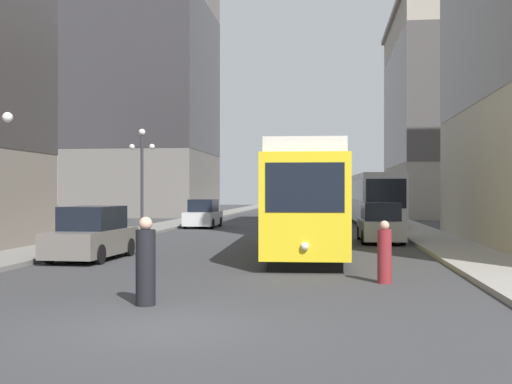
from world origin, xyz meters
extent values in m
plane|color=#38383A|center=(0.00, 0.00, 0.00)|extent=(200.00, 200.00, 0.00)
cube|color=gray|center=(-7.80, 40.00, 0.07)|extent=(2.59, 120.00, 0.15)
cube|color=gray|center=(7.80, 40.00, 0.07)|extent=(2.59, 120.00, 0.15)
cube|color=black|center=(1.95, 14.28, 0.17)|extent=(2.66, 13.15, 0.35)
cube|color=yellow|center=(1.95, 14.28, 1.90)|extent=(3.09, 14.30, 3.10)
cube|color=black|center=(1.95, 14.28, 2.60)|extent=(3.10, 13.73, 1.08)
cube|color=silver|center=(1.95, 14.28, 3.67)|extent=(2.87, 14.00, 0.44)
cube|color=black|center=(2.19, 7.20, 2.44)|extent=(2.21, 0.16, 1.40)
sphere|color=#F2EACC|center=(2.19, 7.13, 0.80)|extent=(0.24, 0.24, 0.24)
cube|color=black|center=(5.90, 32.90, 0.17)|extent=(2.61, 11.77, 0.35)
cube|color=silver|center=(5.90, 32.90, 1.90)|extent=(3.03, 12.81, 3.10)
cube|color=black|center=(5.90, 32.90, 2.44)|extent=(3.04, 12.30, 1.30)
cube|color=black|center=(6.13, 26.56, 2.21)|extent=(2.31, 0.17, 1.71)
cylinder|color=black|center=(-6.11, 9.02, 0.32)|extent=(0.21, 0.65, 0.64)
cylinder|color=black|center=(-5.99, 11.69, 0.32)|extent=(0.21, 0.65, 0.64)
cylinder|color=black|center=(-4.41, 8.94, 0.32)|extent=(0.21, 0.65, 0.64)
cylinder|color=black|center=(-4.28, 11.61, 0.32)|extent=(0.21, 0.65, 0.64)
cube|color=slate|center=(-5.20, 10.32, 0.60)|extent=(1.99, 4.39, 0.84)
cube|color=black|center=(-5.19, 10.42, 1.42)|extent=(1.69, 2.44, 0.80)
cylinder|color=black|center=(-6.06, 28.35, 0.32)|extent=(0.18, 0.64, 0.64)
cylinder|color=black|center=(-6.04, 31.03, 0.32)|extent=(0.18, 0.64, 0.64)
cylinder|color=black|center=(-4.35, 28.34, 0.32)|extent=(0.18, 0.64, 0.64)
cylinder|color=black|center=(-4.33, 31.02, 0.32)|extent=(0.18, 0.64, 0.64)
cube|color=silver|center=(-5.20, 29.69, 0.60)|extent=(1.83, 4.33, 0.84)
cube|color=black|center=(-5.20, 29.79, 1.42)|extent=(1.60, 2.39, 0.80)
cylinder|color=black|center=(6.03, 20.52, 0.32)|extent=(0.19, 0.64, 0.64)
cylinder|color=black|center=(6.08, 17.55, 0.32)|extent=(0.19, 0.64, 0.64)
cylinder|color=black|center=(4.32, 20.49, 0.32)|extent=(0.19, 0.64, 0.64)
cylinder|color=black|center=(4.37, 17.52, 0.32)|extent=(0.19, 0.64, 0.64)
cube|color=#B2B2B7|center=(5.20, 19.02, 0.60)|extent=(1.89, 4.83, 0.84)
cube|color=black|center=(5.20, 18.90, 1.42)|extent=(1.63, 2.67, 0.80)
cylinder|color=black|center=(-0.86, 2.02, 0.77)|extent=(0.41, 0.41, 1.55)
sphere|color=tan|center=(-0.86, 2.02, 1.67)|extent=(0.28, 0.28, 0.28)
cylinder|color=maroon|center=(4.26, 5.75, 0.68)|extent=(0.36, 0.36, 1.36)
sphere|color=tan|center=(4.26, 5.75, 1.47)|extent=(0.24, 0.24, 0.24)
sphere|color=white|center=(-6.55, 7.14, 4.51)|extent=(0.31, 0.31, 0.31)
cylinder|color=#333338|center=(-7.10, 22.51, 2.75)|extent=(0.16, 0.16, 5.20)
sphere|color=white|center=(-7.10, 22.51, 5.51)|extent=(0.36, 0.36, 0.36)
sphere|color=white|center=(-7.65, 22.51, 4.72)|extent=(0.31, 0.31, 0.31)
sphere|color=white|center=(-6.55, 22.51, 4.72)|extent=(0.31, 0.31, 0.31)
cube|color=#333338|center=(-7.10, 22.51, 4.72)|extent=(1.10, 0.06, 0.06)
cube|color=slate|center=(-15.01, 50.77, 12.23)|extent=(11.83, 15.37, 24.46)
cube|color=#383538|center=(-15.01, 50.77, 13.45)|extent=(11.87, 15.41, 14.68)
cube|color=#A89E8E|center=(14.69, 52.04, 9.48)|extent=(11.19, 21.03, 18.95)
cube|color=#544F4E|center=(14.69, 52.04, 10.42)|extent=(11.23, 21.07, 11.37)
cube|color=gray|center=(14.69, 52.04, 19.20)|extent=(11.79, 21.63, 0.50)
camera|label=1|loc=(2.86, -10.60, 2.33)|focal=44.60mm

